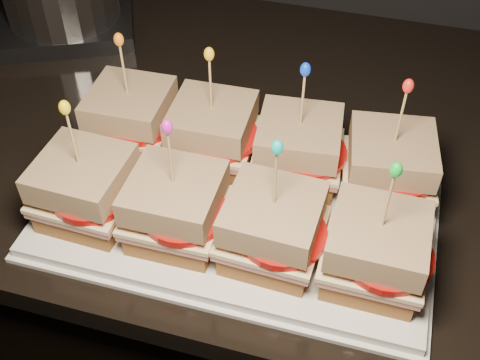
# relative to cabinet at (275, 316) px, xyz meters

# --- Properties ---
(cabinet) EXTENTS (2.23, 0.67, 0.91)m
(cabinet) POSITION_rel_cabinet_xyz_m (0.00, 0.00, 0.00)
(cabinet) COLOR black
(cabinet) RESTS_ON ground
(granite_slab) EXTENTS (2.27, 0.71, 0.03)m
(granite_slab) POSITION_rel_cabinet_xyz_m (0.00, 0.00, 0.47)
(granite_slab) COLOR black
(granite_slab) RESTS_ON cabinet
(platter) EXTENTS (0.46, 0.28, 0.02)m
(platter) POSITION_rel_cabinet_xyz_m (-0.02, -0.17, 0.49)
(platter) COLOR white
(platter) RESTS_ON granite_slab
(platter_rim) EXTENTS (0.47, 0.30, 0.01)m
(platter_rim) POSITION_rel_cabinet_xyz_m (-0.02, -0.17, 0.49)
(platter_rim) COLOR white
(platter_rim) RESTS_ON granite_slab
(sandwich_0_bread_bot) EXTENTS (0.10, 0.10, 0.03)m
(sandwich_0_bread_bot) POSITION_rel_cabinet_xyz_m (-0.19, -0.11, 0.52)
(sandwich_0_bread_bot) COLOR brown
(sandwich_0_bread_bot) RESTS_ON platter
(sandwich_0_ham) EXTENTS (0.11, 0.10, 0.01)m
(sandwich_0_ham) POSITION_rel_cabinet_xyz_m (-0.19, -0.11, 0.53)
(sandwich_0_ham) COLOR #BA625F
(sandwich_0_ham) RESTS_ON sandwich_0_bread_bot
(sandwich_0_cheese) EXTENTS (0.11, 0.11, 0.01)m
(sandwich_0_cheese) POSITION_rel_cabinet_xyz_m (-0.19, -0.11, 0.54)
(sandwich_0_cheese) COLOR beige
(sandwich_0_cheese) RESTS_ON sandwich_0_ham
(sandwich_0_tomato) EXTENTS (0.10, 0.10, 0.01)m
(sandwich_0_tomato) POSITION_rel_cabinet_xyz_m (-0.18, -0.11, 0.55)
(sandwich_0_tomato) COLOR #B0100D
(sandwich_0_tomato) RESTS_ON sandwich_0_cheese
(sandwich_0_bread_top) EXTENTS (0.10, 0.10, 0.03)m
(sandwich_0_bread_top) POSITION_rel_cabinet_xyz_m (-0.19, -0.11, 0.57)
(sandwich_0_bread_top) COLOR #4D230D
(sandwich_0_bread_top) RESTS_ON sandwich_0_tomato
(sandwich_0_pick) EXTENTS (0.00, 0.00, 0.09)m
(sandwich_0_pick) POSITION_rel_cabinet_xyz_m (-0.19, -0.11, 0.62)
(sandwich_0_pick) COLOR tan
(sandwich_0_pick) RESTS_ON sandwich_0_bread_top
(sandwich_0_frill) EXTENTS (0.01, 0.01, 0.02)m
(sandwich_0_frill) POSITION_rel_cabinet_xyz_m (-0.19, -0.11, 0.66)
(sandwich_0_frill) COLOR orange
(sandwich_0_frill) RESTS_ON sandwich_0_pick
(sandwich_1_bread_bot) EXTENTS (0.10, 0.10, 0.03)m
(sandwich_1_bread_bot) POSITION_rel_cabinet_xyz_m (-0.08, -0.11, 0.52)
(sandwich_1_bread_bot) COLOR brown
(sandwich_1_bread_bot) RESTS_ON platter
(sandwich_1_ham) EXTENTS (0.11, 0.10, 0.01)m
(sandwich_1_ham) POSITION_rel_cabinet_xyz_m (-0.08, -0.11, 0.53)
(sandwich_1_ham) COLOR #BA625F
(sandwich_1_ham) RESTS_ON sandwich_1_bread_bot
(sandwich_1_cheese) EXTENTS (0.11, 0.11, 0.01)m
(sandwich_1_cheese) POSITION_rel_cabinet_xyz_m (-0.08, -0.11, 0.54)
(sandwich_1_cheese) COLOR beige
(sandwich_1_cheese) RESTS_ON sandwich_1_ham
(sandwich_1_tomato) EXTENTS (0.10, 0.10, 0.01)m
(sandwich_1_tomato) POSITION_rel_cabinet_xyz_m (-0.07, -0.11, 0.55)
(sandwich_1_tomato) COLOR #B0100D
(sandwich_1_tomato) RESTS_ON sandwich_1_cheese
(sandwich_1_bread_top) EXTENTS (0.10, 0.10, 0.03)m
(sandwich_1_bread_top) POSITION_rel_cabinet_xyz_m (-0.08, -0.11, 0.57)
(sandwich_1_bread_top) COLOR #4D230D
(sandwich_1_bread_top) RESTS_ON sandwich_1_tomato
(sandwich_1_pick) EXTENTS (0.00, 0.00, 0.09)m
(sandwich_1_pick) POSITION_rel_cabinet_xyz_m (-0.08, -0.11, 0.62)
(sandwich_1_pick) COLOR tan
(sandwich_1_pick) RESTS_ON sandwich_1_bread_top
(sandwich_1_frill) EXTENTS (0.01, 0.01, 0.02)m
(sandwich_1_frill) POSITION_rel_cabinet_xyz_m (-0.08, -0.11, 0.66)
(sandwich_1_frill) COLOR yellow
(sandwich_1_frill) RESTS_ON sandwich_1_pick
(sandwich_2_bread_bot) EXTENTS (0.10, 0.10, 0.03)m
(sandwich_2_bread_bot) POSITION_rel_cabinet_xyz_m (0.03, -0.11, 0.52)
(sandwich_2_bread_bot) COLOR brown
(sandwich_2_bread_bot) RESTS_ON platter
(sandwich_2_ham) EXTENTS (0.11, 0.11, 0.01)m
(sandwich_2_ham) POSITION_rel_cabinet_xyz_m (0.03, -0.11, 0.53)
(sandwich_2_ham) COLOR #BA625F
(sandwich_2_ham) RESTS_ON sandwich_2_bread_bot
(sandwich_2_cheese) EXTENTS (0.12, 0.11, 0.01)m
(sandwich_2_cheese) POSITION_rel_cabinet_xyz_m (0.03, -0.11, 0.54)
(sandwich_2_cheese) COLOR beige
(sandwich_2_cheese) RESTS_ON sandwich_2_ham
(sandwich_2_tomato) EXTENTS (0.10, 0.10, 0.01)m
(sandwich_2_tomato) POSITION_rel_cabinet_xyz_m (0.04, -0.11, 0.55)
(sandwich_2_tomato) COLOR #B0100D
(sandwich_2_tomato) RESTS_ON sandwich_2_cheese
(sandwich_2_bread_top) EXTENTS (0.11, 0.11, 0.03)m
(sandwich_2_bread_top) POSITION_rel_cabinet_xyz_m (0.03, -0.11, 0.57)
(sandwich_2_bread_top) COLOR #4D230D
(sandwich_2_bread_top) RESTS_ON sandwich_2_tomato
(sandwich_2_pick) EXTENTS (0.00, 0.00, 0.09)m
(sandwich_2_pick) POSITION_rel_cabinet_xyz_m (0.03, -0.11, 0.62)
(sandwich_2_pick) COLOR tan
(sandwich_2_pick) RESTS_ON sandwich_2_bread_top
(sandwich_2_frill) EXTENTS (0.01, 0.01, 0.02)m
(sandwich_2_frill) POSITION_rel_cabinet_xyz_m (0.03, -0.11, 0.66)
(sandwich_2_frill) COLOR blue
(sandwich_2_frill) RESTS_ON sandwich_2_pick
(sandwich_3_bread_bot) EXTENTS (0.11, 0.11, 0.03)m
(sandwich_3_bread_bot) POSITION_rel_cabinet_xyz_m (0.14, -0.11, 0.52)
(sandwich_3_bread_bot) COLOR brown
(sandwich_3_bread_bot) RESTS_ON platter
(sandwich_3_ham) EXTENTS (0.12, 0.11, 0.01)m
(sandwich_3_ham) POSITION_rel_cabinet_xyz_m (0.14, -0.11, 0.53)
(sandwich_3_ham) COLOR #BA625F
(sandwich_3_ham) RESTS_ON sandwich_3_bread_bot
(sandwich_3_cheese) EXTENTS (0.12, 0.12, 0.01)m
(sandwich_3_cheese) POSITION_rel_cabinet_xyz_m (0.14, -0.11, 0.54)
(sandwich_3_cheese) COLOR beige
(sandwich_3_cheese) RESTS_ON sandwich_3_ham
(sandwich_3_tomato) EXTENTS (0.10, 0.10, 0.01)m
(sandwich_3_tomato) POSITION_rel_cabinet_xyz_m (0.15, -0.11, 0.55)
(sandwich_3_tomato) COLOR #B0100D
(sandwich_3_tomato) RESTS_ON sandwich_3_cheese
(sandwich_3_bread_top) EXTENTS (0.11, 0.11, 0.03)m
(sandwich_3_bread_top) POSITION_rel_cabinet_xyz_m (0.14, -0.11, 0.57)
(sandwich_3_bread_top) COLOR #4D230D
(sandwich_3_bread_top) RESTS_ON sandwich_3_tomato
(sandwich_3_pick) EXTENTS (0.00, 0.00, 0.09)m
(sandwich_3_pick) POSITION_rel_cabinet_xyz_m (0.14, -0.11, 0.62)
(sandwich_3_pick) COLOR tan
(sandwich_3_pick) RESTS_ON sandwich_3_bread_top
(sandwich_3_frill) EXTENTS (0.01, 0.01, 0.02)m
(sandwich_3_frill) POSITION_rel_cabinet_xyz_m (0.14, -0.11, 0.66)
(sandwich_3_frill) COLOR red
(sandwich_3_frill) RESTS_ON sandwich_3_pick
(sandwich_4_bread_bot) EXTENTS (0.10, 0.10, 0.03)m
(sandwich_4_bread_bot) POSITION_rel_cabinet_xyz_m (-0.19, -0.24, 0.52)
(sandwich_4_bread_bot) COLOR brown
(sandwich_4_bread_bot) RESTS_ON platter
(sandwich_4_ham) EXTENTS (0.11, 0.10, 0.01)m
(sandwich_4_ham) POSITION_rel_cabinet_xyz_m (-0.19, -0.24, 0.53)
(sandwich_4_ham) COLOR #BA625F
(sandwich_4_ham) RESTS_ON sandwich_4_bread_bot
(sandwich_4_cheese) EXTENTS (0.11, 0.11, 0.01)m
(sandwich_4_cheese) POSITION_rel_cabinet_xyz_m (-0.19, -0.24, 0.54)
(sandwich_4_cheese) COLOR beige
(sandwich_4_cheese) RESTS_ON sandwich_4_ham
(sandwich_4_tomato) EXTENTS (0.10, 0.10, 0.01)m
(sandwich_4_tomato) POSITION_rel_cabinet_xyz_m (-0.18, -0.25, 0.55)
(sandwich_4_tomato) COLOR #B0100D
(sandwich_4_tomato) RESTS_ON sandwich_4_cheese
(sandwich_4_bread_top) EXTENTS (0.10, 0.10, 0.03)m
(sandwich_4_bread_top) POSITION_rel_cabinet_xyz_m (-0.19, -0.24, 0.57)
(sandwich_4_bread_top) COLOR #4D230D
(sandwich_4_bread_top) RESTS_ON sandwich_4_tomato
(sandwich_4_pick) EXTENTS (0.00, 0.00, 0.09)m
(sandwich_4_pick) POSITION_rel_cabinet_xyz_m (-0.19, -0.24, 0.62)
(sandwich_4_pick) COLOR tan
(sandwich_4_pick) RESTS_ON sandwich_4_bread_top
(sandwich_4_frill) EXTENTS (0.01, 0.01, 0.02)m
(sandwich_4_frill) POSITION_rel_cabinet_xyz_m (-0.19, -0.24, 0.66)
(sandwich_4_frill) COLOR yellow
(sandwich_4_frill) RESTS_ON sandwich_4_pick
(sandwich_5_bread_bot) EXTENTS (0.10, 0.10, 0.03)m
(sandwich_5_bread_bot) POSITION_rel_cabinet_xyz_m (-0.08, -0.24, 0.52)
(sandwich_5_bread_bot) COLOR brown
(sandwich_5_bread_bot) RESTS_ON platter
(sandwich_5_ham) EXTENTS (0.11, 0.10, 0.01)m
(sandwich_5_ham) POSITION_rel_cabinet_xyz_m (-0.08, -0.24, 0.53)
(sandwich_5_ham) COLOR #BA625F
(sandwich_5_ham) RESTS_ON sandwich_5_bread_bot
(sandwich_5_cheese) EXTENTS (0.11, 0.10, 0.01)m
(sandwich_5_cheese) POSITION_rel_cabinet_xyz_m (-0.08, -0.24, 0.54)
(sandwich_5_cheese) COLOR beige
(sandwich_5_cheese) RESTS_ON sandwich_5_ham
(sandwich_5_tomato) EXTENTS (0.10, 0.10, 0.01)m
(sandwich_5_tomato) POSITION_rel_cabinet_xyz_m (-0.07, -0.25, 0.55)
(sandwich_5_tomato) COLOR #B0100D
(sandwich_5_tomato) RESTS_ON sandwich_5_cheese
(sandwich_5_bread_top) EXTENTS (0.10, 0.10, 0.03)m
(sandwich_5_bread_top) POSITION_rel_cabinet_xyz_m (-0.08, -0.24, 0.57)
(sandwich_5_bread_top) COLOR #4D230D
(sandwich_5_bread_top) RESTS_ON sandwich_5_tomato
(sandwich_5_pick) EXTENTS (0.00, 0.00, 0.09)m
(sandwich_5_pick) POSITION_rel_cabinet_xyz_m (-0.08, -0.24, 0.62)
(sandwich_5_pick) COLOR tan
(sandwich_5_pick) RESTS_ON sandwich_5_bread_top
(sandwich_5_frill) EXTENTS (0.01, 0.01, 0.02)m
(sandwich_5_frill) POSITION_rel_cabinet_xyz_m (-0.08, -0.24, 0.66)
(sandwich_5_frill) COLOR #C61FAA
(sandwich_5_frill) RESTS_ON sandwich_5_pick
(sandwich_6_bread_bot) EXTENTS (0.10, 0.10, 0.03)m
(sandwich_6_bread_bot) POSITION_rel_cabinet_xyz_m (0.03, -0.24, 0.52)
(sandwich_6_bread_bot) COLOR brown
(sandwich_6_bread_bot) RESTS_ON platter
(sandwich_6_ham) EXTENTS (0.11, 0.11, 0.01)m
(sandwich_6_ham) POSITION_rel_cabinet_xyz_m (0.03, -0.24, 0.53)
(sandwich_6_ham) COLOR #BA625F
(sandwich_6_ham) RESTS_ON sandwich_6_bread_bot
(sandwich_6_cheese) EXTENTS (0.11, 0.11, 0.01)m
(sandwich_6_cheese) POSITION_rel_cabinet_xyz_m (0.03, -0.24, 0.54)
(sandwich_6_cheese) COLOR beige
(sandwich_6_cheese) RESTS_ON sandwich_6_ham
(sandwich_6_tomato) EXTENTS (0.10, 0.10, 0.01)m
(sandwich_6_tomato) POSITION_rel_cabinet_xyz_m (0.04, -0.25, 0.55)
(sandwich_6_tomato) COLOR #B0100D
(sandwich_6_tomato) RESTS_ON sandwich_6_cheese
(sandwich_6_bread_top) EXTENTS (0.10, 0.10, 0.03)m
(sandwich_6_bread_top) POSITION_rel_cabinet_xyz_m (0.03, -0.24, 0.57)
(sandwich_6_bread_top) COLOR #4D230D
(sandwich_6_bread_top) RESTS_ON sandwich_6_tomato
(sandwich_6_pick) EXTENTS (0.00, 0.00, 0.09)m
(sandwich_6_pick) POSITION_rel_cabinet_xyz_m (0.03, -0.24, 0.62)
(sandwich_6_pick) COLOR tan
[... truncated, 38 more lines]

